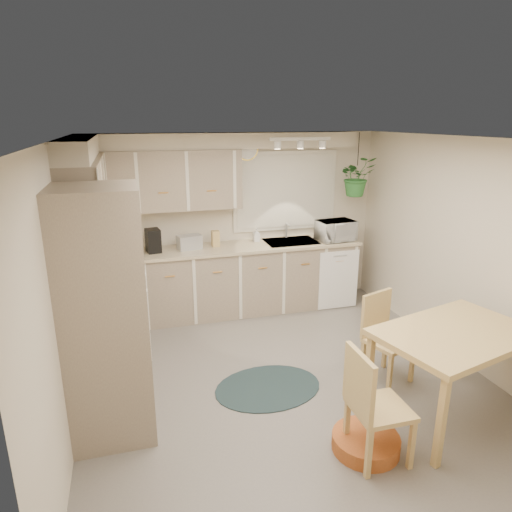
% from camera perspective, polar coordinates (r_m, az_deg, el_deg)
% --- Properties ---
extents(floor, '(4.20, 4.20, 0.00)m').
position_cam_1_polar(floor, '(4.91, 3.67, -14.86)').
color(floor, slate).
rests_on(floor, ground).
extents(ceiling, '(4.20, 4.20, 0.00)m').
position_cam_1_polar(ceiling, '(4.18, 4.30, 14.38)').
color(ceiling, silver).
rests_on(ceiling, wall_back).
extents(wall_back, '(4.00, 0.04, 2.40)m').
position_cam_1_polar(wall_back, '(6.34, -2.46, 4.30)').
color(wall_back, beige).
rests_on(wall_back, floor).
extents(wall_front, '(4.00, 0.04, 2.40)m').
position_cam_1_polar(wall_front, '(2.70, 19.71, -14.98)').
color(wall_front, beige).
rests_on(wall_front, floor).
extents(wall_left, '(0.04, 4.20, 2.40)m').
position_cam_1_polar(wall_left, '(4.20, -22.76, -3.68)').
color(wall_left, beige).
rests_on(wall_left, floor).
extents(wall_right, '(0.04, 4.20, 2.40)m').
position_cam_1_polar(wall_right, '(5.39, 24.41, 0.52)').
color(wall_right, beige).
rests_on(wall_right, floor).
extents(base_cab_left, '(0.60, 1.85, 0.90)m').
position_cam_1_polar(base_cab_left, '(5.25, -17.57, -7.86)').
color(base_cab_left, gray).
rests_on(base_cab_left, floor).
extents(base_cab_back, '(3.60, 0.60, 0.90)m').
position_cam_1_polar(base_cab_back, '(6.23, -3.52, -3.14)').
color(base_cab_back, gray).
rests_on(base_cab_back, floor).
extents(counter_left, '(0.64, 1.89, 0.04)m').
position_cam_1_polar(counter_left, '(5.08, -17.92, -3.03)').
color(counter_left, tan).
rests_on(counter_left, base_cab_left).
extents(counter_back, '(3.64, 0.64, 0.04)m').
position_cam_1_polar(counter_back, '(6.07, -3.58, 1.00)').
color(counter_back, tan).
rests_on(counter_back, base_cab_back).
extents(oven_stack, '(0.65, 0.65, 2.10)m').
position_cam_1_polar(oven_stack, '(3.87, -18.29, -7.30)').
color(oven_stack, gray).
rests_on(oven_stack, floor).
extents(wall_oven_face, '(0.02, 0.56, 0.58)m').
position_cam_1_polar(wall_oven_face, '(3.86, -13.53, -6.94)').
color(wall_oven_face, silver).
rests_on(wall_oven_face, oven_stack).
extents(upper_cab_left, '(0.35, 2.00, 0.75)m').
position_cam_1_polar(upper_cab_left, '(4.99, -20.38, 7.15)').
color(upper_cab_left, gray).
rests_on(upper_cab_left, wall_left).
extents(upper_cab_back, '(2.00, 0.35, 0.75)m').
position_cam_1_polar(upper_cab_back, '(5.91, -11.72, 9.21)').
color(upper_cab_back, gray).
rests_on(upper_cab_back, wall_back).
extents(soffit_left, '(0.30, 2.00, 0.20)m').
position_cam_1_polar(soffit_left, '(4.95, -21.24, 12.54)').
color(soffit_left, beige).
rests_on(soffit_left, wall_left).
extents(soffit_back, '(3.60, 0.30, 0.20)m').
position_cam_1_polar(soffit_back, '(6.01, -4.16, 14.18)').
color(soffit_back, beige).
rests_on(soffit_back, wall_back).
extents(cooktop, '(0.52, 0.58, 0.02)m').
position_cam_1_polar(cooktop, '(4.53, -17.99, -5.12)').
color(cooktop, silver).
rests_on(cooktop, counter_left).
extents(range_hood, '(0.40, 0.60, 0.14)m').
position_cam_1_polar(range_hood, '(4.39, -18.78, 0.39)').
color(range_hood, silver).
rests_on(range_hood, upper_cab_left).
extents(window_blinds, '(1.40, 0.02, 1.00)m').
position_cam_1_polar(window_blinds, '(6.43, 3.69, 8.09)').
color(window_blinds, silver).
rests_on(window_blinds, wall_back).
extents(window_frame, '(1.50, 0.02, 1.10)m').
position_cam_1_polar(window_frame, '(6.44, 3.66, 8.11)').
color(window_frame, beige).
rests_on(window_frame, wall_back).
extents(sink, '(0.70, 0.48, 0.10)m').
position_cam_1_polar(sink, '(6.33, 4.39, 1.45)').
color(sink, '#B0B3B8').
rests_on(sink, counter_back).
extents(dishwasher_front, '(0.58, 0.02, 0.83)m').
position_cam_1_polar(dishwasher_front, '(6.43, 10.28, -2.96)').
color(dishwasher_front, silver).
rests_on(dishwasher_front, base_cab_back).
extents(track_light_bar, '(0.80, 0.04, 0.04)m').
position_cam_1_polar(track_light_bar, '(5.88, 5.57, 14.38)').
color(track_light_bar, silver).
rests_on(track_light_bar, ceiling).
extents(wall_clock, '(0.30, 0.03, 0.30)m').
position_cam_1_polar(wall_clock, '(6.21, -1.13, 13.19)').
color(wall_clock, '#E3C350').
rests_on(wall_clock, wall_back).
extents(dining_table, '(1.51, 1.19, 0.84)m').
position_cam_1_polar(dining_table, '(4.49, 23.16, -13.43)').
color(dining_table, tan).
rests_on(dining_table, floor).
extents(chair_left, '(0.44, 0.44, 0.94)m').
position_cam_1_polar(chair_left, '(3.79, 15.31, -17.56)').
color(chair_left, tan).
rests_on(chair_left, floor).
extents(chair_back, '(0.54, 0.54, 0.90)m').
position_cam_1_polar(chair_back, '(4.83, 16.32, -9.99)').
color(chair_back, tan).
rests_on(chair_back, floor).
extents(braided_rug, '(1.13, 0.89, 0.01)m').
position_cam_1_polar(braided_rug, '(4.73, 1.50, -16.10)').
color(braided_rug, black).
rests_on(braided_rug, floor).
extents(pet_bed, '(0.64, 0.64, 0.13)m').
position_cam_1_polar(pet_bed, '(4.08, 13.55, -21.73)').
color(pet_bed, '#AD5222').
rests_on(pet_bed, floor).
extents(microwave, '(0.54, 0.34, 0.34)m').
position_cam_1_polar(microwave, '(6.43, 9.93, 3.43)').
color(microwave, silver).
rests_on(microwave, counter_back).
extents(soap_bottle, '(0.09, 0.19, 0.08)m').
position_cam_1_polar(soap_bottle, '(6.31, 0.04, 2.22)').
color(soap_bottle, silver).
rests_on(soap_bottle, counter_back).
extents(hanging_plant, '(0.49, 0.54, 0.42)m').
position_cam_1_polar(hanging_plant, '(6.44, 12.45, 9.16)').
color(hanging_plant, '#286429').
rests_on(hanging_plant, ceiling).
extents(coffee_maker, '(0.20, 0.23, 0.30)m').
position_cam_1_polar(coffee_maker, '(5.92, -12.74, 1.88)').
color(coffee_maker, black).
rests_on(coffee_maker, counter_back).
extents(toaster, '(0.33, 0.23, 0.18)m').
position_cam_1_polar(toaster, '(5.99, -8.31, 1.73)').
color(toaster, '#B0B3B8').
rests_on(toaster, counter_back).
extents(knife_block, '(0.10, 0.10, 0.21)m').
position_cam_1_polar(knife_block, '(6.07, -5.09, 2.18)').
color(knife_block, tan).
rests_on(knife_block, counter_back).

